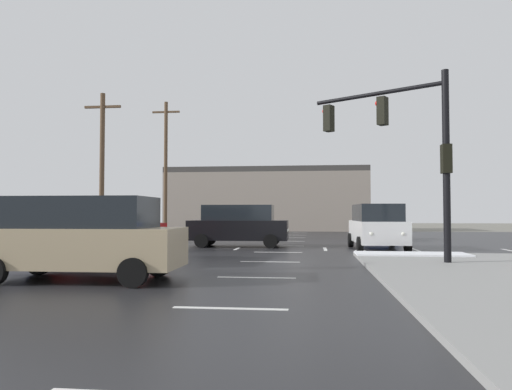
{
  "coord_description": "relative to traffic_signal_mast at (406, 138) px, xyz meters",
  "views": [
    {
      "loc": [
        1.4,
        -22.26,
        1.66
      ],
      "look_at": [
        -1.98,
        7.22,
        2.76
      ],
      "focal_mm": 34.06,
      "sensor_mm": 36.0,
      "label": 1
    }
  ],
  "objects": [
    {
      "name": "suv_tan",
      "position": [
        -8.64,
        -5.0,
        -3.03
      ],
      "size": [
        4.87,
        2.24,
        2.03
      ],
      "rotation": [
        0.0,
        0.0,
        3.16
      ],
      "color": "tan",
      "rests_on": "road_asphalt"
    },
    {
      "name": "suv_white",
      "position": [
        -0.18,
        6.02,
        -3.03
      ],
      "size": [
        2.31,
        4.9,
        2.03
      ],
      "rotation": [
        0.0,
        0.0,
        -1.53
      ],
      "color": "white",
      "rests_on": "road_asphalt"
    },
    {
      "name": "lane_markings",
      "position": [
        -3.28,
        4.65,
        -4.1
      ],
      "size": [
        36.15,
        36.15,
        0.01
      ],
      "color": "silver",
      "rests_on": "road_asphalt"
    },
    {
      "name": "traffic_signal_mast",
      "position": [
        0.0,
        0.0,
        0.0
      ],
      "size": [
        4.09,
        2.68,
        5.99
      ],
      "rotation": [
        0.0,
        0.0,
        2.58
      ],
      "color": "black",
      "rests_on": "sidewalk_corner"
    },
    {
      "name": "sedan_grey",
      "position": [
        -17.87,
        5.44,
        -3.26
      ],
      "size": [
        4.66,
        2.35,
        1.58
      ],
      "rotation": [
        0.0,
        0.0,
        -0.09
      ],
      "color": "slate",
      "rests_on": "road_asphalt"
    },
    {
      "name": "utility_pole_distant",
      "position": [
        -14.54,
        20.91,
        1.34
      ],
      "size": [
        2.2,
        0.28,
        10.48
      ],
      "color": "brown",
      "rests_on": "ground_plane"
    },
    {
      "name": "sedan_blue",
      "position": [
        0.93,
        14.09,
        -3.26
      ],
      "size": [
        2.04,
        4.55,
        1.58
      ],
      "rotation": [
        0.0,
        0.0,
        -1.57
      ],
      "color": "navy",
      "rests_on": "road_asphalt"
    },
    {
      "name": "ground_plane",
      "position": [
        -4.49,
        6.03,
        -4.12
      ],
      "size": [
        120.0,
        120.0,
        0.0
      ],
      "primitive_type": "plane",
      "color": "slate"
    },
    {
      "name": "road_asphalt",
      "position": [
        -4.49,
        6.03,
        -4.11
      ],
      "size": [
        44.0,
        44.0,
        0.02
      ],
      "primitive_type": "cube",
      "color": "#232326",
      "rests_on": "ground_plane"
    },
    {
      "name": "suv_black",
      "position": [
        -6.64,
        7.23,
        -3.03
      ],
      "size": [
        4.86,
        2.21,
        2.03
      ],
      "rotation": [
        0.0,
        0.0,
        0.01
      ],
      "color": "black",
      "rests_on": "road_asphalt"
    },
    {
      "name": "sedan_navy",
      "position": [
        -13.26,
        2.67,
        -3.26
      ],
      "size": [
        2.11,
        4.57,
        1.58
      ],
      "rotation": [
        0.0,
        0.0,
        -1.55
      ],
      "color": "#141E47",
      "rests_on": "road_asphalt"
    },
    {
      "name": "utility_pole_far",
      "position": [
        -15.3,
        10.91,
        0.45
      ],
      "size": [
        2.2,
        0.28,
        8.71
      ],
      "color": "brown",
      "rests_on": "ground_plane"
    },
    {
      "name": "strip_building_background",
      "position": [
        -7.31,
        30.85,
        -1.17
      ],
      "size": [
        18.69,
        8.0,
        5.89
      ],
      "color": "gray",
      "rests_on": "ground_plane"
    },
    {
      "name": "suv_red",
      "position": [
        -9.55,
        -1.12,
        -3.03
      ],
      "size": [
        2.47,
        4.95,
        2.03
      ],
      "rotation": [
        0.0,
        0.0,
        -1.65
      ],
      "color": "#B21919",
      "rests_on": "road_asphalt"
    },
    {
      "name": "snow_strip_curbside",
      "position": [
        0.51,
        2.03,
        -3.95
      ],
      "size": [
        4.0,
        1.6,
        0.06
      ],
      "primitive_type": "cube",
      "color": "white",
      "rests_on": "sidewalk_corner"
    }
  ]
}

